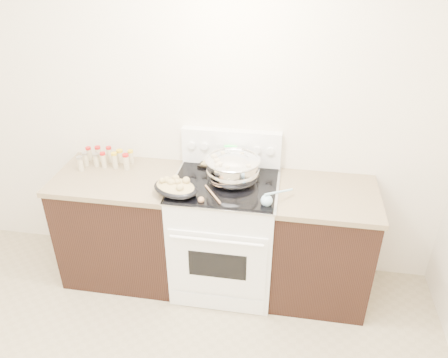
# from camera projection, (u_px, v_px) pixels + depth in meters

# --- Properties ---
(room_shell) EXTENTS (4.10, 3.60, 2.75)m
(room_shell) POSITION_uv_depth(u_px,v_px,m) (70.00, 189.00, 1.61)
(room_shell) COLOR #F0E5CF
(room_shell) RESTS_ON ground
(counter_left) EXTENTS (0.93, 0.67, 0.92)m
(counter_left) POSITION_uv_depth(u_px,v_px,m) (124.00, 225.00, 3.52)
(counter_left) COLOR black
(counter_left) RESTS_ON ground
(counter_right) EXTENTS (0.73, 0.67, 0.92)m
(counter_right) POSITION_uv_depth(u_px,v_px,m) (320.00, 245.00, 3.30)
(counter_right) COLOR black
(counter_right) RESTS_ON ground
(kitchen_range) EXTENTS (0.78, 0.73, 1.22)m
(kitchen_range) POSITION_uv_depth(u_px,v_px,m) (225.00, 232.00, 3.38)
(kitchen_range) COLOR white
(kitchen_range) RESTS_ON ground
(mixing_bowl) EXTENTS (0.45, 0.45, 0.23)m
(mixing_bowl) POSITION_uv_depth(u_px,v_px,m) (233.00, 170.00, 3.13)
(mixing_bowl) COLOR silver
(mixing_bowl) RESTS_ON kitchen_range
(roasting_pan) EXTENTS (0.39, 0.34, 0.12)m
(roasting_pan) POSITION_uv_depth(u_px,v_px,m) (175.00, 187.00, 3.00)
(roasting_pan) COLOR black
(roasting_pan) RESTS_ON kitchen_range
(baking_sheet) EXTENTS (0.46, 0.37, 0.06)m
(baking_sheet) POSITION_uv_depth(u_px,v_px,m) (228.00, 162.00, 3.38)
(baking_sheet) COLOR black
(baking_sheet) RESTS_ON kitchen_range
(wooden_spoon) EXTENTS (0.16, 0.22, 0.04)m
(wooden_spoon) POSITION_uv_depth(u_px,v_px,m) (205.00, 198.00, 2.95)
(wooden_spoon) COLOR #B37E52
(wooden_spoon) RESTS_ON kitchen_range
(blue_ladle) EXTENTS (0.21, 0.22, 0.10)m
(blue_ladle) POSITION_uv_depth(u_px,v_px,m) (268.00, 200.00, 2.89)
(blue_ladle) COLOR #97C6E1
(blue_ladle) RESTS_ON kitchen_range
(spice_jars) EXTENTS (0.40, 0.23, 0.13)m
(spice_jars) POSITION_uv_depth(u_px,v_px,m) (106.00, 158.00, 3.40)
(spice_jars) COLOR #BFB28C
(spice_jars) RESTS_ON counter_left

